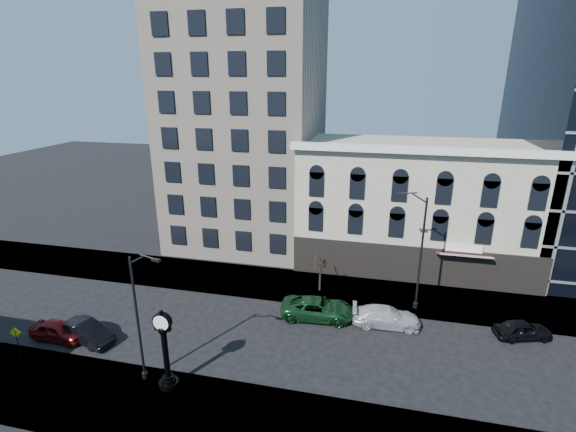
% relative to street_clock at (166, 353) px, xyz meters
% --- Properties ---
extents(ground, '(160.00, 160.00, 0.00)m').
position_rel_street_clock_xyz_m(ground, '(3.04, 6.29, -2.48)').
color(ground, black).
rests_on(ground, ground).
extents(sidewalk_far, '(160.00, 6.00, 0.12)m').
position_rel_street_clock_xyz_m(sidewalk_far, '(3.04, 14.29, -2.42)').
color(sidewalk_far, gray).
rests_on(sidewalk_far, ground).
extents(sidewalk_near, '(160.00, 6.00, 0.12)m').
position_rel_street_clock_xyz_m(sidewalk_near, '(3.04, -1.71, -2.42)').
color(sidewalk_near, gray).
rests_on(sidewalk_near, ground).
extents(cream_tower, '(15.90, 15.40, 42.50)m').
position_rel_street_clock_xyz_m(cream_tower, '(-3.07, 25.17, 16.84)').
color(cream_tower, beige).
rests_on(cream_tower, ground).
extents(victorian_row, '(22.60, 11.19, 12.50)m').
position_rel_street_clock_xyz_m(victorian_row, '(15.04, 22.18, 3.51)').
color(victorian_row, '#BCB39B').
rests_on(victorian_row, ground).
extents(street_clock, '(1.19, 1.19, 5.23)m').
position_rel_street_clock_xyz_m(street_clock, '(0.00, 0.00, 0.00)').
color(street_clock, black).
rests_on(street_clock, sidewalk_near).
extents(street_lamp_near, '(2.23, 0.65, 8.69)m').
position_rel_street_clock_xyz_m(street_lamp_near, '(-1.17, 0.17, 4.20)').
color(street_lamp_near, black).
rests_on(street_lamp_near, sidewalk_near).
extents(street_lamp_far, '(2.55, 0.39, 9.84)m').
position_rel_street_clock_xyz_m(street_lamp_far, '(14.38, 12.69, 5.06)').
color(street_lamp_far, black).
rests_on(street_lamp_far, sidewalk_far).
extents(bare_tree_far, '(2.44, 2.44, 4.20)m').
position_rel_street_clock_xyz_m(bare_tree_far, '(7.08, 13.87, 0.80)').
color(bare_tree_far, black).
rests_on(bare_tree_far, sidewalk_far).
extents(warning_sign, '(0.72, 0.26, 2.27)m').
position_rel_street_clock_xyz_m(warning_sign, '(-10.98, 0.24, -0.80)').
color(warning_sign, black).
rests_on(warning_sign, sidewalk_near).
extents(car_near_a, '(4.16, 1.77, 1.40)m').
position_rel_street_clock_xyz_m(car_near_a, '(-10.05, 2.69, -1.78)').
color(car_near_a, maroon).
rests_on(car_near_a, ground).
extents(car_near_b, '(4.66, 2.71, 1.45)m').
position_rel_street_clock_xyz_m(car_near_b, '(-7.97, 2.99, -1.76)').
color(car_near_b, black).
rests_on(car_near_b, ground).
extents(car_far_a, '(5.89, 3.06, 1.58)m').
position_rel_street_clock_xyz_m(car_far_a, '(7.57, 9.66, -1.69)').
color(car_far_a, '#143F1E').
rests_on(car_far_a, ground).
extents(car_far_b, '(5.22, 2.44, 1.47)m').
position_rel_street_clock_xyz_m(car_far_b, '(12.77, 9.75, -1.75)').
color(car_far_b, silver).
rests_on(car_far_b, ground).
extents(car_far_c, '(4.26, 2.62, 1.35)m').
position_rel_street_clock_xyz_m(car_far_c, '(22.35, 10.32, -1.81)').
color(car_far_c, black).
rests_on(car_far_c, ground).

